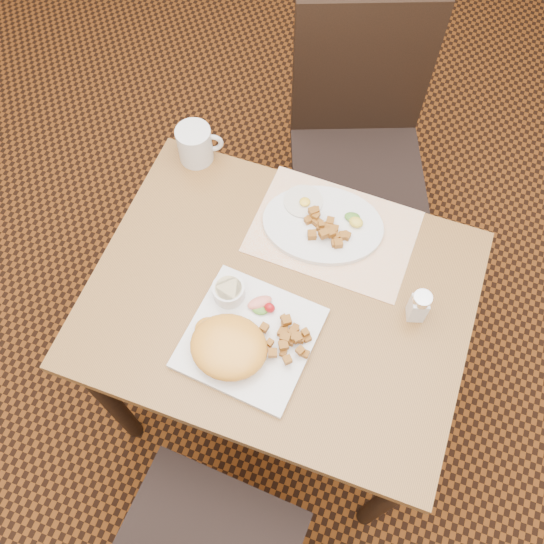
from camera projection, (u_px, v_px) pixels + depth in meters
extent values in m
plane|color=black|center=(277.00, 388.00, 2.11)|extent=(8.00, 8.00, 0.00)
cube|color=brown|center=(279.00, 300.00, 1.46)|extent=(0.90, 0.70, 0.03)
cylinder|color=black|center=(111.00, 401.00, 1.72)|extent=(0.05, 0.05, 0.71)
cylinder|color=black|center=(382.00, 503.00, 1.60)|extent=(0.05, 0.05, 0.71)
cylinder|color=black|center=(194.00, 232.00, 1.98)|extent=(0.05, 0.05, 0.71)
cylinder|color=black|center=(433.00, 307.00, 1.86)|extent=(0.05, 0.05, 0.71)
cylinder|color=black|center=(180.00, 478.00, 1.77)|extent=(0.04, 0.04, 0.42)
cylinder|color=black|center=(294.00, 529.00, 1.70)|extent=(0.04, 0.04, 0.42)
cube|color=black|center=(357.00, 177.00, 1.97)|extent=(0.54, 0.54, 0.05)
cylinder|color=black|center=(393.00, 175.00, 2.27)|extent=(0.04, 0.04, 0.42)
cylinder|color=black|center=(405.00, 259.00, 2.10)|extent=(0.04, 0.04, 0.42)
cylinder|color=black|center=(297.00, 177.00, 2.26)|extent=(0.04, 0.04, 0.42)
cylinder|color=black|center=(301.00, 261.00, 2.10)|extent=(0.04, 0.04, 0.42)
cube|color=black|center=(363.00, 69.00, 1.82)|extent=(0.41, 0.19, 0.50)
cube|color=white|center=(333.00, 232.00, 1.52)|extent=(0.41, 0.29, 0.00)
cube|color=silver|center=(250.00, 338.00, 1.39)|extent=(0.30, 0.30, 0.02)
ellipsoid|color=#F6A630|center=(229.00, 347.00, 1.33)|extent=(0.17, 0.16, 0.06)
ellipsoid|color=#F6A630|center=(236.00, 362.00, 1.34)|extent=(0.07, 0.06, 0.02)
ellipsoid|color=#F6A630|center=(210.00, 330.00, 1.37)|extent=(0.07, 0.06, 0.02)
cylinder|color=silver|center=(229.00, 291.00, 1.41)|extent=(0.08, 0.08, 0.04)
cylinder|color=beige|center=(228.00, 288.00, 1.39)|extent=(0.06, 0.06, 0.01)
ellipsoid|color=#387223|center=(260.00, 309.00, 1.40)|extent=(0.04, 0.03, 0.01)
ellipsoid|color=red|center=(270.00, 308.00, 1.40)|extent=(0.03, 0.03, 0.03)
ellipsoid|color=#F28C72|center=(260.00, 302.00, 1.41)|extent=(0.06, 0.06, 0.02)
cylinder|color=white|center=(303.00, 201.00, 1.54)|extent=(0.10, 0.10, 0.01)
ellipsoid|color=yellow|center=(305.00, 202.00, 1.53)|extent=(0.03, 0.03, 0.01)
ellipsoid|color=#387223|center=(352.00, 217.00, 1.52)|extent=(0.04, 0.03, 0.01)
ellipsoid|color=yellow|center=(356.00, 222.00, 1.50)|extent=(0.04, 0.03, 0.02)
cube|color=white|center=(418.00, 308.00, 1.39)|extent=(0.05, 0.05, 0.08)
cylinder|color=silver|center=(422.00, 299.00, 1.34)|extent=(0.05, 0.05, 0.02)
cylinder|color=silver|center=(195.00, 144.00, 1.59)|extent=(0.09, 0.09, 0.10)
torus|color=silver|center=(212.00, 143.00, 1.59)|extent=(0.06, 0.04, 0.06)
cube|color=#A7631A|center=(301.00, 338.00, 1.37)|extent=(0.02, 0.02, 0.02)
cube|color=#A7631A|center=(285.00, 322.00, 1.39)|extent=(0.02, 0.02, 0.01)
cube|color=#A7631A|center=(284.00, 324.00, 1.39)|extent=(0.02, 0.02, 0.01)
cube|color=#A7631A|center=(270.00, 343.00, 1.35)|extent=(0.02, 0.02, 0.01)
cube|color=#A7631A|center=(287.00, 320.00, 1.37)|extent=(0.03, 0.03, 0.02)
cube|color=#A7631A|center=(286.00, 338.00, 1.35)|extent=(0.02, 0.02, 0.02)
cube|color=#A7631A|center=(282.00, 333.00, 1.37)|extent=(0.02, 0.02, 0.02)
cube|color=#A7631A|center=(273.00, 353.00, 1.34)|extent=(0.02, 0.02, 0.02)
cube|color=#A7631A|center=(287.00, 360.00, 1.33)|extent=(0.02, 0.02, 0.02)
cube|color=#A7631A|center=(285.00, 341.00, 1.37)|extent=(0.02, 0.02, 0.01)
cube|color=#A7631A|center=(293.00, 332.00, 1.36)|extent=(0.02, 0.02, 0.01)
cube|color=#A7631A|center=(290.00, 340.00, 1.36)|extent=(0.02, 0.02, 0.02)
cube|color=#A7631A|center=(283.00, 337.00, 1.36)|extent=(0.02, 0.02, 0.02)
cube|color=#A7631A|center=(297.00, 338.00, 1.35)|extent=(0.03, 0.03, 0.02)
cube|color=#A7631A|center=(283.00, 353.00, 1.35)|extent=(0.01, 0.02, 0.01)
cube|color=#A7631A|center=(307.00, 338.00, 1.37)|extent=(0.02, 0.02, 0.01)
cube|color=#A7631A|center=(305.00, 332.00, 1.36)|extent=(0.02, 0.02, 0.02)
cube|color=#A7631A|center=(264.00, 328.00, 1.36)|extent=(0.02, 0.02, 0.02)
cube|color=#A7631A|center=(305.00, 354.00, 1.35)|extent=(0.02, 0.02, 0.02)
cube|color=#A7631A|center=(296.00, 337.00, 1.35)|extent=(0.02, 0.02, 0.02)
cube|color=#A7631A|center=(292.00, 334.00, 1.36)|extent=(0.02, 0.02, 0.02)
cube|color=#A7631A|center=(285.00, 339.00, 1.37)|extent=(0.02, 0.02, 0.02)
cube|color=#A7631A|center=(294.00, 330.00, 1.38)|extent=(0.02, 0.02, 0.02)
cube|color=#A7631A|center=(285.00, 332.00, 1.37)|extent=(0.02, 0.02, 0.02)
cube|color=#A7631A|center=(284.00, 318.00, 1.38)|extent=(0.02, 0.02, 0.02)
cube|color=#A7631A|center=(300.00, 350.00, 1.34)|extent=(0.02, 0.02, 0.02)
cube|color=#A7631A|center=(295.00, 328.00, 1.38)|extent=(0.02, 0.02, 0.01)
cube|color=#A7631A|center=(283.00, 345.00, 1.34)|extent=(0.03, 0.03, 0.02)
cube|color=#A7631A|center=(326.00, 226.00, 1.50)|extent=(0.02, 0.02, 0.02)
cube|color=#A7631A|center=(344.00, 235.00, 1.49)|extent=(0.03, 0.03, 0.02)
cube|color=#A7631A|center=(313.00, 212.00, 1.50)|extent=(0.03, 0.03, 0.02)
cube|color=#A7631A|center=(316.00, 210.00, 1.51)|extent=(0.02, 0.02, 0.02)
cube|color=#A7631A|center=(317.00, 222.00, 1.51)|extent=(0.02, 0.02, 0.02)
cube|color=#A7631A|center=(346.00, 236.00, 1.49)|extent=(0.02, 0.02, 0.02)
cube|color=#A7631A|center=(320.00, 227.00, 1.50)|extent=(0.02, 0.02, 0.02)
cube|color=#A7631A|center=(321.00, 224.00, 1.49)|extent=(0.02, 0.02, 0.01)
cube|color=#A7631A|center=(328.00, 226.00, 1.50)|extent=(0.02, 0.02, 0.02)
cube|color=#A7631A|center=(335.00, 229.00, 1.50)|extent=(0.02, 0.02, 0.01)
cube|color=#A7631A|center=(327.00, 227.00, 1.50)|extent=(0.02, 0.02, 0.01)
cube|color=#A7631A|center=(312.00, 235.00, 1.49)|extent=(0.03, 0.03, 0.02)
cube|color=#A7631A|center=(316.00, 215.00, 1.50)|extent=(0.02, 0.02, 0.01)
cube|color=#A7631A|center=(333.00, 230.00, 1.50)|extent=(0.02, 0.02, 0.02)
cube|color=#A7631A|center=(308.00, 220.00, 1.51)|extent=(0.02, 0.02, 0.02)
cube|color=#A7631A|center=(336.00, 236.00, 1.49)|extent=(0.03, 0.03, 0.02)
cube|color=#A7631A|center=(324.00, 234.00, 1.47)|extent=(0.03, 0.03, 0.02)
cube|color=#A7631A|center=(310.00, 219.00, 1.51)|extent=(0.02, 0.02, 0.01)
cube|color=#A7631A|center=(335.00, 243.00, 1.48)|extent=(0.02, 0.02, 0.02)
cube|color=#A7631A|center=(330.00, 222.00, 1.51)|extent=(0.02, 0.02, 0.02)
cube|color=#A7631A|center=(338.00, 244.00, 1.48)|extent=(0.03, 0.03, 0.02)
cube|color=#A7631A|center=(331.00, 233.00, 1.48)|extent=(0.03, 0.03, 0.02)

